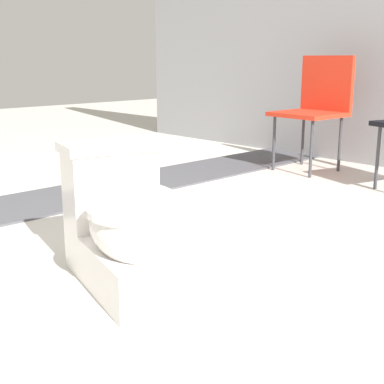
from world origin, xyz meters
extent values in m
plane|color=beige|center=(0.00, 0.00, 0.00)|extent=(14.00, 14.00, 0.00)
cube|color=#4C4C51|center=(-1.13, 0.50, 0.01)|extent=(0.56, 8.00, 0.01)
cube|color=white|center=(0.15, 0.04, 0.09)|extent=(0.67, 0.48, 0.17)
ellipsoid|color=white|center=(0.24, 0.02, 0.26)|extent=(0.52, 0.46, 0.28)
cylinder|color=white|center=(0.24, 0.02, 0.32)|extent=(0.48, 0.48, 0.03)
cube|color=white|center=(-0.06, 0.09, 0.32)|extent=(0.26, 0.37, 0.30)
cube|color=white|center=(-0.06, 0.09, 0.49)|extent=(0.29, 0.40, 0.04)
cylinder|color=silver|center=(-0.04, 0.17, 0.51)|extent=(0.02, 0.02, 0.01)
cube|color=red|center=(-0.62, 2.23, 0.42)|extent=(0.46, 0.46, 0.03)
cube|color=red|center=(-0.61, 2.43, 0.64)|extent=(0.44, 0.06, 0.40)
cylinder|color=#38383D|center=(-0.46, 2.05, 0.20)|extent=(0.02, 0.02, 0.40)
cylinder|color=#38383D|center=(-0.80, 2.07, 0.20)|extent=(0.02, 0.02, 0.40)
cylinder|color=#38383D|center=(-0.44, 2.39, 0.20)|extent=(0.02, 0.02, 0.40)
cylinder|color=#38383D|center=(-0.78, 2.41, 0.20)|extent=(0.02, 0.02, 0.40)
cylinder|color=#38383D|center=(0.03, 2.08, 0.20)|extent=(0.02, 0.02, 0.40)
ellipsoid|color=gray|center=(-1.27, 0.84, 0.11)|extent=(0.43, 0.43, 0.23)
camera|label=1|loc=(1.64, -1.07, 0.82)|focal=50.00mm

